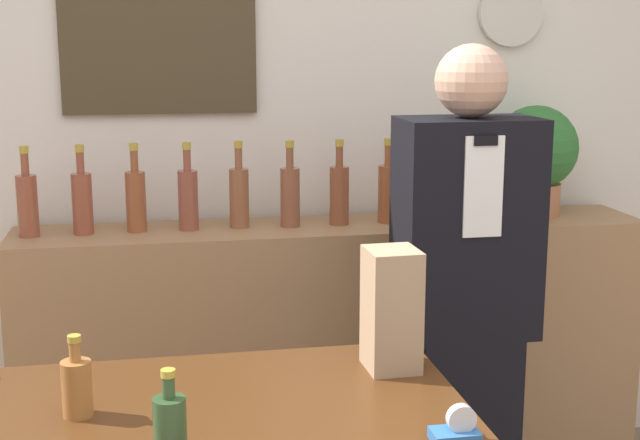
# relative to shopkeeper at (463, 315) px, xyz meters

# --- Properties ---
(back_wall) EXTENTS (5.20, 0.09, 2.70)m
(back_wall) POSITION_rel_shopkeeper_xyz_m (-0.52, 0.81, 0.54)
(back_wall) COLOR silver
(back_wall) RESTS_ON ground_plane
(back_shelf) EXTENTS (2.26, 0.37, 1.00)m
(back_shelf) POSITION_rel_shopkeeper_xyz_m (-0.29, 0.56, -0.32)
(back_shelf) COLOR #9E754C
(back_shelf) RESTS_ON ground_plane
(shopkeeper) EXTENTS (0.41, 0.26, 1.64)m
(shopkeeper) POSITION_rel_shopkeeper_xyz_m (0.00, 0.00, 0.00)
(shopkeeper) COLOR black
(shopkeeper) RESTS_ON ground_plane
(potted_plant) EXTENTS (0.31, 0.31, 0.41)m
(potted_plant) POSITION_rel_shopkeeper_xyz_m (0.48, 0.60, 0.41)
(potted_plant) COLOR #B27047
(potted_plant) RESTS_ON back_shelf
(paper_bag) EXTENTS (0.12, 0.13, 0.28)m
(paper_bag) POSITION_rel_shopkeeper_xyz_m (-0.40, -0.61, 0.23)
(paper_bag) COLOR tan
(paper_bag) RESTS_ON display_counter
(tape_dispenser) EXTENTS (0.09, 0.06, 0.07)m
(tape_dispenser) POSITION_rel_shopkeeper_xyz_m (-0.37, -1.00, 0.11)
(tape_dispenser) COLOR #2D66A8
(tape_dispenser) RESTS_ON display_counter
(counter_bottle_2) EXTENTS (0.06, 0.06, 0.17)m
(counter_bottle_2) POSITION_rel_shopkeeper_xyz_m (-1.09, -0.75, 0.15)
(counter_bottle_2) COLOR #A36832
(counter_bottle_2) RESTS_ON display_counter
(counter_bottle_3) EXTENTS (0.06, 0.06, 0.17)m
(counter_bottle_3) POSITION_rel_shopkeeper_xyz_m (-0.91, -0.97, 0.15)
(counter_bottle_3) COLOR #2F4B28
(counter_bottle_3) RESTS_ON display_counter
(shelf_bottle_0) EXTENTS (0.07, 0.07, 0.31)m
(shelf_bottle_0) POSITION_rel_shopkeeper_xyz_m (-1.34, 0.57, 0.29)
(shelf_bottle_0) COLOR brown
(shelf_bottle_0) RESTS_ON back_shelf
(shelf_bottle_1) EXTENTS (0.07, 0.07, 0.31)m
(shelf_bottle_1) POSITION_rel_shopkeeper_xyz_m (-1.16, 0.57, 0.29)
(shelf_bottle_1) COLOR brown
(shelf_bottle_1) RESTS_ON back_shelf
(shelf_bottle_2) EXTENTS (0.07, 0.07, 0.31)m
(shelf_bottle_2) POSITION_rel_shopkeeper_xyz_m (-0.99, 0.58, 0.29)
(shelf_bottle_2) COLOR brown
(shelf_bottle_2) RESTS_ON back_shelf
(shelf_bottle_3) EXTENTS (0.07, 0.07, 0.31)m
(shelf_bottle_3) POSITION_rel_shopkeeper_xyz_m (-0.81, 0.57, 0.29)
(shelf_bottle_3) COLOR brown
(shelf_bottle_3) RESTS_ON back_shelf
(shelf_bottle_4) EXTENTS (0.07, 0.07, 0.31)m
(shelf_bottle_4) POSITION_rel_shopkeeper_xyz_m (-0.63, 0.58, 0.29)
(shelf_bottle_4) COLOR brown
(shelf_bottle_4) RESTS_ON back_shelf
(shelf_bottle_5) EXTENTS (0.07, 0.07, 0.31)m
(shelf_bottle_5) POSITION_rel_shopkeeper_xyz_m (-0.45, 0.56, 0.29)
(shelf_bottle_5) COLOR brown
(shelf_bottle_5) RESTS_ON back_shelf
(shelf_bottle_6) EXTENTS (0.07, 0.07, 0.31)m
(shelf_bottle_6) POSITION_rel_shopkeeper_xyz_m (-0.27, 0.56, 0.29)
(shelf_bottle_6) COLOR brown
(shelf_bottle_6) RESTS_ON back_shelf
(shelf_bottle_7) EXTENTS (0.07, 0.07, 0.31)m
(shelf_bottle_7) POSITION_rel_shopkeeper_xyz_m (-0.10, 0.56, 0.29)
(shelf_bottle_7) COLOR brown
(shelf_bottle_7) RESTS_ON back_shelf
(shelf_bottle_8) EXTENTS (0.07, 0.07, 0.31)m
(shelf_bottle_8) POSITION_rel_shopkeeper_xyz_m (0.08, 0.58, 0.29)
(shelf_bottle_8) COLOR brown
(shelf_bottle_8) RESTS_ON back_shelf
(shelf_bottle_9) EXTENTS (0.07, 0.07, 0.31)m
(shelf_bottle_9) POSITION_rel_shopkeeper_xyz_m (0.26, 0.57, 0.29)
(shelf_bottle_9) COLOR brown
(shelf_bottle_9) RESTS_ON back_shelf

